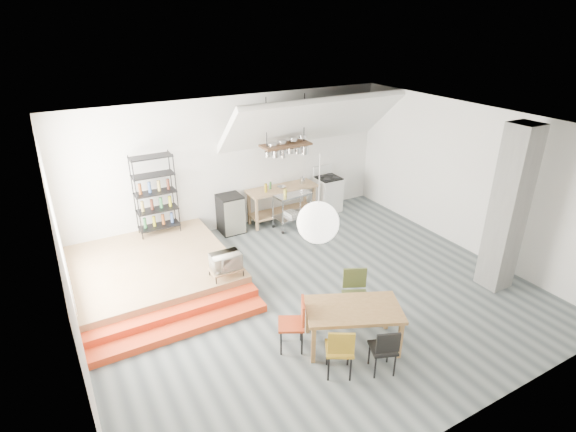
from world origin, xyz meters
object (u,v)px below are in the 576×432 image
stove (328,193)px  rolling_cart (292,205)px  mini_fridge (231,214)px  dining_table (353,312)px

stove → rolling_cart: size_ratio=1.24×
mini_fridge → dining_table: bearing=-89.1°
stove → mini_fridge: bearing=179.1°
dining_table → mini_fridge: bearing=115.7°
dining_table → rolling_cart: rolling_cart is taller
dining_table → stove: bearing=84.9°
rolling_cart → mini_fridge: size_ratio=1.01×
rolling_cart → mini_fridge: 1.51m
stove → rolling_cart: bearing=-161.6°
stove → dining_table: 5.45m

